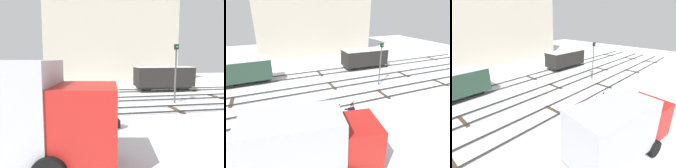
# 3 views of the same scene
# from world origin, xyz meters

# --- Properties ---
(ground_plane) EXTENTS (60.00, 60.00, 0.00)m
(ground_plane) POSITION_xyz_m (0.00, 0.00, 0.00)
(ground_plane) COLOR silver
(track_main_line) EXTENTS (44.00, 1.94, 0.18)m
(track_main_line) POSITION_xyz_m (0.00, 0.00, 0.11)
(track_main_line) COLOR #2D2B28
(track_main_line) RESTS_ON ground_plane
(track_siding_near) EXTENTS (44.00, 1.94, 0.18)m
(track_siding_near) POSITION_xyz_m (0.00, 3.50, 0.11)
(track_siding_near) COLOR #2D2B28
(track_siding_near) RESTS_ON ground_plane
(track_siding_far) EXTENTS (44.00, 1.94, 0.18)m
(track_siding_far) POSITION_xyz_m (0.00, 7.48, 0.11)
(track_siding_far) COLOR #2D2B28
(track_siding_far) RESTS_ON ground_plane
(switch_lever_frame) EXTENTS (1.25, 0.38, 1.45)m
(switch_lever_frame) POSITION_xyz_m (-1.21, -2.55, 0.25)
(switch_lever_frame) COLOR black
(switch_lever_frame) RESTS_ON ground_plane
(rail_worker) EXTENTS (0.54, 0.66, 1.71)m
(rail_worker) POSITION_xyz_m (-1.25, -3.16, 0.96)
(rail_worker) COLOR black
(rail_worker) RESTS_ON ground_plane
(delivery_truck) EXTENTS (6.21, 3.20, 3.13)m
(delivery_truck) POSITION_xyz_m (-4.55, -5.72, 1.73)
(delivery_truck) COLOR #B21E19
(delivery_truck) RESTS_ON ground_plane
(signal_post) EXTENTS (0.24, 0.32, 4.14)m
(signal_post) POSITION_xyz_m (4.37, 1.97, 2.51)
(signal_post) COLOR #4C4C4C
(signal_post) RESTS_ON ground_plane
(apartment_building) EXTENTS (18.20, 6.52, 12.75)m
(apartment_building) POSITION_xyz_m (2.55, 18.86, 6.38)
(apartment_building) COLOR beige
(apartment_building) RESTS_ON ground_plane
(freight_car_mid_siding) EXTENTS (5.00, 2.43, 2.51)m
(freight_car_mid_siding) POSITION_xyz_m (-7.71, 7.48, 1.43)
(freight_car_mid_siding) COLOR #2D2B28
(freight_car_mid_siding) RESTS_ON ground_plane
(freight_car_back_track) EXTENTS (5.53, 2.35, 2.37)m
(freight_car_back_track) POSITION_xyz_m (5.88, 7.48, 1.37)
(freight_car_back_track) COLOR #2D2B28
(freight_car_back_track) RESTS_ON ground_plane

